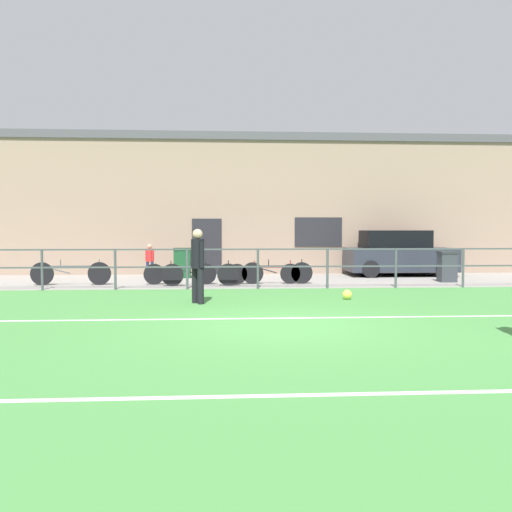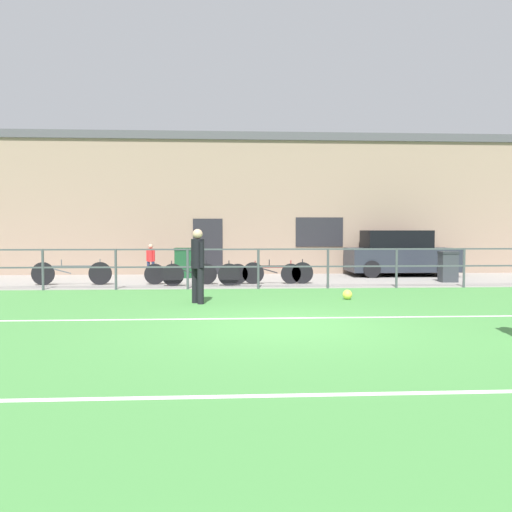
{
  "view_description": "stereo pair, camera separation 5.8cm",
  "coord_description": "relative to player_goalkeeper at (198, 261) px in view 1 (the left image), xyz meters",
  "views": [
    {
      "loc": [
        -1.05,
        -9.36,
        1.67
      ],
      "look_at": [
        -0.23,
        3.2,
        1.07
      ],
      "focal_mm": 38.14,
      "sensor_mm": 36.0,
      "label": 1
    },
    {
      "loc": [
        -0.99,
        -9.36,
        1.67
      ],
      "look_at": [
        -0.23,
        3.2,
        1.07
      ],
      "focal_mm": 38.14,
      "sensor_mm": 36.0,
      "label": 2
    }
  ],
  "objects": [
    {
      "name": "spectator_child",
      "position": [
        -1.96,
        6.76,
        -0.28
      ],
      "size": [
        0.31,
        0.2,
        1.17
      ],
      "rotation": [
        0.0,
        0.0,
        2.86
      ],
      "color": "#232D4C",
      "rests_on": "pavement_strip"
    },
    {
      "name": "parked_car_red",
      "position": [
        6.97,
        6.97,
        -0.17
      ],
      "size": [
        3.84,
        1.84,
        1.64
      ],
      "color": "#282D38",
      "rests_on": "pavement_strip"
    },
    {
      "name": "field_line_touchline",
      "position": [
        1.57,
        -2.18,
        -0.96
      ],
      "size": [
        36.0,
        0.11,
        0.0
      ],
      "primitive_type": "cube",
      "color": "white",
      "rests_on": "ground"
    },
    {
      "name": "soccer_ball_match",
      "position": [
        3.57,
        0.51,
        -0.85
      ],
      "size": [
        0.23,
        0.23,
        0.23
      ],
      "primitive_type": "sphere",
      "color": "#E5E04C",
      "rests_on": "ground"
    },
    {
      "name": "trash_bin_0",
      "position": [
        7.73,
        4.48,
        -0.45
      ],
      "size": [
        0.54,
        0.46,
        0.98
      ],
      "color": "#33383D",
      "rests_on": "pavement_strip"
    },
    {
      "name": "bicycle_parked_1",
      "position": [
        -0.09,
        3.71,
        -0.6
      ],
      "size": [
        2.32,
        0.04,
        0.76
      ],
      "color": "black",
      "rests_on": "pavement_strip"
    },
    {
      "name": "trash_bin_1",
      "position": [
        -0.81,
        6.54,
        -0.42
      ],
      "size": [
        0.61,
        0.51,
        1.04
      ],
      "color": "#194C28",
      "rests_on": "pavement_strip"
    },
    {
      "name": "field_line_hash",
      "position": [
        1.57,
        -6.99,
        -0.96
      ],
      "size": [
        36.0,
        0.11,
        0.0
      ],
      "primitive_type": "cube",
      "color": "white",
      "rests_on": "ground"
    },
    {
      "name": "perimeter_fence",
      "position": [
        1.57,
        3.0,
        -0.22
      ],
      "size": [
        36.07,
        0.07,
        1.15
      ],
      "color": "#474C51",
      "rests_on": "ground"
    },
    {
      "name": "pavement_strip",
      "position": [
        1.57,
        5.5,
        -0.95
      ],
      "size": [
        48.0,
        5.0,
        0.02
      ],
      "primitive_type": "cube",
      "color": "gray",
      "rests_on": "ground"
    },
    {
      "name": "bicycle_parked_0",
      "position": [
        -3.98,
        4.2,
        -0.58
      ],
      "size": [
        2.38,
        0.04,
        0.78
      ],
      "color": "black",
      "rests_on": "pavement_strip"
    },
    {
      "name": "bicycle_parked_3",
      "position": [
        -0.72,
        4.2,
        -0.61
      ],
      "size": [
        2.2,
        0.04,
        0.73
      ],
      "color": "black",
      "rests_on": "pavement_strip"
    },
    {
      "name": "player_goalkeeper",
      "position": [
        0.0,
        0.0,
        0.0
      ],
      "size": [
        0.3,
        0.41,
        1.7
      ],
      "rotation": [
        0.0,
        0.0,
        5.28
      ],
      "color": "black",
      "rests_on": "ground"
    },
    {
      "name": "clubhouse_facade",
      "position": [
        1.57,
        9.2,
        1.71
      ],
      "size": [
        28.0,
        2.56,
        5.33
      ],
      "color": "gray",
      "rests_on": "ground"
    },
    {
      "name": "ground",
      "position": [
        1.57,
        -3.0,
        -0.98
      ],
      "size": [
        60.0,
        44.0,
        0.04
      ],
      "primitive_type": "cube",
      "color": "#478C42"
    },
    {
      "name": "bicycle_parked_4",
      "position": [
        2.25,
        4.2,
        -0.6
      ],
      "size": [
        2.19,
        0.04,
        0.76
      ],
      "color": "black",
      "rests_on": "pavement_strip"
    },
    {
      "name": "bicycle_parked_2",
      "position": [
        1.83,
        4.2,
        -0.62
      ],
      "size": [
        2.26,
        0.04,
        0.72
      ],
      "color": "black",
      "rests_on": "pavement_strip"
    }
  ]
}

